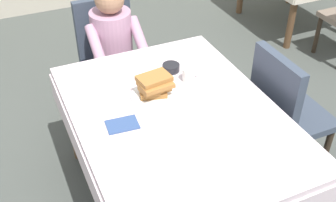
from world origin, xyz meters
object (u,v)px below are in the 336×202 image
object	(u,v)px
chair_diner	(109,51)
bowl_butter	(171,68)
cup_coffee	(189,75)
syrup_pitcher	(103,91)
fork_left_of_plate	(125,106)
spoon_near_edge	(183,127)
chair_right_side	(284,108)
breakfast_stack	(154,85)
dining_table_main	(176,125)
knife_right_of_plate	(185,91)
plate_breakfast	(155,96)
diner_person	(114,44)

from	to	relation	value
chair_diner	bowl_butter	xyz separation A→B (m)	(0.19, -0.76, 0.23)
cup_coffee	syrup_pitcher	size ratio (longest dim) A/B	1.41
fork_left_of_plate	spoon_near_edge	xyz separation A→B (m)	(0.22, -0.30, 0.00)
chair_right_side	breakfast_stack	bearing A→B (deg)	-102.99
syrup_pitcher	fork_left_of_plate	size ratio (longest dim) A/B	0.44
fork_left_of_plate	dining_table_main	bearing A→B (deg)	-123.45
syrup_pitcher	fork_left_of_plate	distance (m)	0.17
chair_diner	breakfast_stack	world-z (taller)	chair_diner
cup_coffee	bowl_butter	xyz separation A→B (m)	(-0.05, 0.15, -0.02)
fork_left_of_plate	spoon_near_edge	bearing A→B (deg)	-142.19
bowl_butter	spoon_near_edge	xyz separation A→B (m)	(-0.17, -0.54, -0.02)
fork_left_of_plate	knife_right_of_plate	distance (m)	0.38
plate_breakfast	fork_left_of_plate	distance (m)	0.19
cup_coffee	bowl_butter	size ratio (longest dim) A/B	1.03
chair_diner	plate_breakfast	xyz separation A→B (m)	(-0.02, -0.98, 0.22)
dining_table_main	breakfast_stack	distance (m)	0.26
diner_person	spoon_near_edge	size ratio (longest dim) A/B	7.47
spoon_near_edge	plate_breakfast	bearing A→B (deg)	106.34
fork_left_of_plate	syrup_pitcher	bearing A→B (deg)	30.52
fork_left_of_plate	spoon_near_edge	distance (m)	0.37
chair_diner	breakfast_stack	size ratio (longest dim) A/B	4.63
cup_coffee	knife_right_of_plate	bearing A→B (deg)	-126.48
diner_person	cup_coffee	xyz separation A→B (m)	(0.24, -0.75, 0.11)
breakfast_stack	bowl_butter	world-z (taller)	breakfast_stack
bowl_butter	spoon_near_edge	world-z (taller)	bowl_butter
dining_table_main	syrup_pitcher	world-z (taller)	syrup_pitcher
cup_coffee	spoon_near_edge	world-z (taller)	cup_coffee
bowl_butter	syrup_pitcher	world-z (taller)	syrup_pitcher
breakfast_stack	cup_coffee	world-z (taller)	breakfast_stack
plate_breakfast	bowl_butter	xyz separation A→B (m)	(0.21, 0.22, 0.01)
fork_left_of_plate	chair_diner	bearing A→B (deg)	-10.64
syrup_pitcher	spoon_near_edge	size ratio (longest dim) A/B	0.53
breakfast_stack	chair_diner	bearing A→B (deg)	89.05
breakfast_stack	fork_left_of_plate	world-z (taller)	breakfast_stack
diner_person	syrup_pitcher	distance (m)	0.77
bowl_butter	syrup_pitcher	bearing A→B (deg)	-168.47
diner_person	knife_right_of_plate	xyz separation A→B (m)	(0.17, -0.85, 0.07)
bowl_butter	knife_right_of_plate	distance (m)	0.24
plate_breakfast	cup_coffee	xyz separation A→B (m)	(0.26, 0.07, 0.03)
diner_person	bowl_butter	distance (m)	0.64
dining_table_main	bowl_butter	bearing A→B (deg)	69.63
chair_right_side	fork_left_of_plate	bearing A→B (deg)	-99.39
diner_person	syrup_pitcher	bearing A→B (deg)	67.73
dining_table_main	spoon_near_edge	bearing A→B (deg)	-99.51
plate_breakfast	fork_left_of_plate	bearing A→B (deg)	-173.99
dining_table_main	fork_left_of_plate	bearing A→B (deg)	145.49
chair_right_side	syrup_pitcher	world-z (taller)	chair_right_side
knife_right_of_plate	spoon_near_edge	distance (m)	0.34
knife_right_of_plate	syrup_pitcher	bearing A→B (deg)	76.95
plate_breakfast	bowl_butter	distance (m)	0.30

